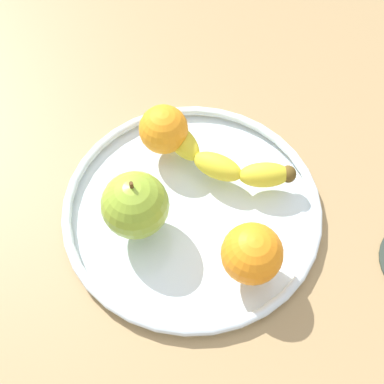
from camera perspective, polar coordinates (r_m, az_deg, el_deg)
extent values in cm
cube|color=#9D7E52|center=(67.20, 0.00, -3.02)|extent=(116.66, 116.66, 4.00)
cylinder|color=silver|center=(65.18, 0.00, -2.06)|extent=(30.99, 30.99, 0.60)
torus|color=silver|center=(64.40, 0.00, -1.67)|extent=(32.28, 32.28, 1.20)
ellipsoid|color=yellow|center=(67.28, -1.10, 5.57)|extent=(7.01, 6.69, 3.15)
ellipsoid|color=yellow|center=(65.08, 2.82, 2.82)|extent=(7.08, 4.49, 3.15)
ellipsoid|color=yellow|center=(64.93, 7.98, 1.88)|extent=(7.18, 4.87, 3.15)
ellipsoid|color=brown|center=(65.46, 10.53, 1.95)|extent=(2.54, 2.68, 2.21)
sphere|color=#8BAB30|center=(59.63, -6.27, -1.45)|extent=(7.91, 7.91, 7.91)
cylinder|color=#593819|center=(56.09, -6.67, 0.67)|extent=(0.44, 0.44, 1.20)
sphere|color=orange|center=(57.42, 6.61, -6.75)|extent=(6.92, 6.92, 6.92)
sphere|color=orange|center=(66.54, -3.14, 6.89)|extent=(6.35, 6.35, 6.35)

